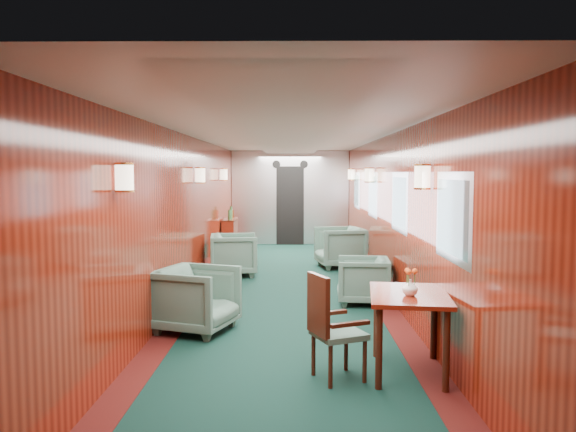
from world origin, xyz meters
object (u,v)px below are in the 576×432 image
at_px(dining_table, 409,306).
at_px(armchair_left_far, 234,254).
at_px(credenza, 230,236).
at_px(side_chair, 330,323).
at_px(armchair_right_near, 363,280).
at_px(armchair_left_near, 196,299).
at_px(armchair_right_far, 340,247).

bearing_deg(dining_table, armchair_left_far, 120.35).
bearing_deg(credenza, side_chair, -77.09).
bearing_deg(armchair_left_far, dining_table, -163.73).
relative_size(side_chair, armchair_left_far, 1.16).
xyz_separation_m(armchair_left_far, armchair_right_near, (2.04, -2.16, -0.05)).
bearing_deg(armchair_left_near, credenza, 21.97).
xyz_separation_m(dining_table, armchair_right_near, (-0.08, 2.75, -0.30)).
bearing_deg(dining_table, side_chair, -158.32).
xyz_separation_m(dining_table, armchair_left_near, (-2.18, 1.34, -0.25)).
xyz_separation_m(side_chair, armchair_left_near, (-1.45, 1.54, -0.14)).
bearing_deg(armchair_left_near, armchair_right_far, -5.42).
bearing_deg(armchair_right_near, armchair_left_far, -131.91).
distance_m(credenza, armchair_right_far, 2.86).
distance_m(credenza, armchair_left_near, 6.10).
relative_size(side_chair, armchair_right_near, 1.33).
bearing_deg(armchair_right_far, dining_table, -9.38).
distance_m(armchair_left_near, armchair_right_near, 2.53).
xyz_separation_m(armchair_left_near, armchair_right_far, (2.02, 4.43, 0.02)).
distance_m(armchair_left_near, armchair_right_far, 4.87).
distance_m(side_chair, armchair_right_far, 5.99).
distance_m(credenza, armchair_left_far, 2.55).
relative_size(armchair_left_near, armchair_right_far, 0.96).
bearing_deg(side_chair, armchair_left_far, 81.66).
relative_size(dining_table, side_chair, 1.12).
bearing_deg(side_chair, dining_table, -8.85).
height_order(credenza, armchair_left_far, credenza).
bearing_deg(armchair_right_near, credenza, -148.14).
xyz_separation_m(armchair_left_near, armchair_right_near, (2.11, 1.41, -0.05)).
xyz_separation_m(dining_table, armchair_right_far, (-0.16, 5.77, -0.23)).
height_order(armchair_left_far, armchair_right_near, armchair_left_far).
bearing_deg(armchair_left_near, armchair_right_near, -37.05).
relative_size(credenza, armchair_right_near, 1.50).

